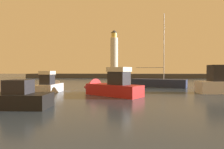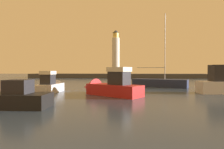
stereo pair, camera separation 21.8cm
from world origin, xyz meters
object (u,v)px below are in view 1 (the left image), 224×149
Objects in this scene: motorboat_0 at (107,87)px; motorboat_1 at (51,86)px; lighthouse at (114,53)px; mooring_buoy at (24,87)px; sailboat_moored at (158,83)px.

motorboat_0 reaches higher than motorboat_1.
mooring_buoy is at bearing -103.32° from lighthouse.
lighthouse is 44.19m from mooring_buoy.
motorboat_1 is 16.83m from sailboat_moored.
motorboat_1 is at bearing 163.44° from motorboat_0.
sailboat_moored is (9.00, -35.42, -8.12)m from lighthouse.
motorboat_0 is 12.04m from mooring_buoy.
motorboat_1 is at bearing -150.14° from sailboat_moored.
sailboat_moored is 14.71× the size of mooring_buoy.
mooring_buoy is (-4.40, 1.58, -0.37)m from motorboat_1.
mooring_buoy is (-9.99, -42.22, -8.38)m from lighthouse.
motorboat_0 is at bearing -16.56° from motorboat_1.
motorboat_1 is at bearing -97.28° from lighthouse.
sailboat_moored is 20.17m from mooring_buoy.
mooring_buoy is at bearing 162.19° from motorboat_0.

